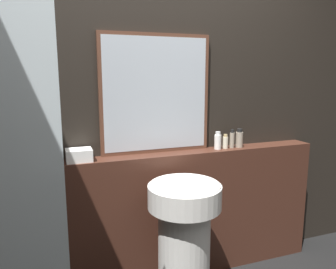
{
  "coord_description": "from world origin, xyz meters",
  "views": [
    {
      "loc": [
        -0.8,
        -0.89,
        1.54
      ],
      "look_at": [
        -0.04,
        1.18,
        1.13
      ],
      "focal_mm": 35.0,
      "sensor_mm": 36.0,
      "label": 1
    }
  ],
  "objects_px": {
    "conditioner_bottle": "(225,142)",
    "body_wash_bottle": "(239,139)",
    "mirror": "(156,94)",
    "shampoo_bottle": "(218,141)",
    "towel_stack": "(79,155)",
    "lotion_bottle": "(232,139)",
    "pedestal_sink": "(184,240)"
  },
  "relations": [
    {
      "from": "conditioner_bottle",
      "to": "body_wash_bottle",
      "type": "relative_size",
      "value": 0.76
    },
    {
      "from": "mirror",
      "to": "shampoo_bottle",
      "type": "bearing_deg",
      "value": -8.09
    },
    {
      "from": "towel_stack",
      "to": "conditioner_bottle",
      "type": "bearing_deg",
      "value": 0.0
    },
    {
      "from": "conditioner_bottle",
      "to": "body_wash_bottle",
      "type": "height_order",
      "value": "body_wash_bottle"
    },
    {
      "from": "shampoo_bottle",
      "to": "lotion_bottle",
      "type": "bearing_deg",
      "value": 0.0
    },
    {
      "from": "lotion_bottle",
      "to": "towel_stack",
      "type": "bearing_deg",
      "value": 180.0
    },
    {
      "from": "towel_stack",
      "to": "body_wash_bottle",
      "type": "relative_size",
      "value": 1.14
    },
    {
      "from": "body_wash_bottle",
      "to": "shampoo_bottle",
      "type": "bearing_deg",
      "value": 180.0
    },
    {
      "from": "pedestal_sink",
      "to": "body_wash_bottle",
      "type": "bearing_deg",
      "value": 31.76
    },
    {
      "from": "conditioner_bottle",
      "to": "lotion_bottle",
      "type": "xyz_separation_m",
      "value": [
        0.06,
        0.0,
        0.02
      ]
    },
    {
      "from": "pedestal_sink",
      "to": "lotion_bottle",
      "type": "distance_m",
      "value": 0.87
    },
    {
      "from": "mirror",
      "to": "conditioner_bottle",
      "type": "xyz_separation_m",
      "value": [
        0.54,
        -0.07,
        -0.37
      ]
    },
    {
      "from": "mirror",
      "to": "conditioner_bottle",
      "type": "relative_size",
      "value": 7.64
    },
    {
      "from": "mirror",
      "to": "towel_stack",
      "type": "height_order",
      "value": "mirror"
    },
    {
      "from": "mirror",
      "to": "lotion_bottle",
      "type": "xyz_separation_m",
      "value": [
        0.59,
        -0.07,
        -0.35
      ]
    },
    {
      "from": "pedestal_sink",
      "to": "lotion_bottle",
      "type": "relative_size",
      "value": 6.03
    },
    {
      "from": "pedestal_sink",
      "to": "body_wash_bottle",
      "type": "distance_m",
      "value": 0.91
    },
    {
      "from": "mirror",
      "to": "towel_stack",
      "type": "xyz_separation_m",
      "value": [
        -0.56,
        -0.07,
        -0.38
      ]
    },
    {
      "from": "shampoo_bottle",
      "to": "towel_stack",
      "type": "bearing_deg",
      "value": 180.0
    },
    {
      "from": "towel_stack",
      "to": "lotion_bottle",
      "type": "distance_m",
      "value": 1.15
    },
    {
      "from": "mirror",
      "to": "lotion_bottle",
      "type": "bearing_deg",
      "value": -6.42
    },
    {
      "from": "body_wash_bottle",
      "to": "lotion_bottle",
      "type": "bearing_deg",
      "value": 180.0
    },
    {
      "from": "conditioner_bottle",
      "to": "body_wash_bottle",
      "type": "bearing_deg",
      "value": 0.0
    },
    {
      "from": "pedestal_sink",
      "to": "shampoo_bottle",
      "type": "xyz_separation_m",
      "value": [
        0.44,
        0.39,
        0.54
      ]
    },
    {
      "from": "pedestal_sink",
      "to": "mirror",
      "type": "relative_size",
      "value": 1.04
    },
    {
      "from": "shampoo_bottle",
      "to": "lotion_bottle",
      "type": "distance_m",
      "value": 0.12
    },
    {
      "from": "mirror",
      "to": "body_wash_bottle",
      "type": "xyz_separation_m",
      "value": [
        0.66,
        -0.07,
        -0.35
      ]
    },
    {
      "from": "conditioner_bottle",
      "to": "lotion_bottle",
      "type": "relative_size",
      "value": 0.76
    },
    {
      "from": "mirror",
      "to": "shampoo_bottle",
      "type": "xyz_separation_m",
      "value": [
        0.47,
        -0.07,
        -0.36
      ]
    },
    {
      "from": "towel_stack",
      "to": "body_wash_bottle",
      "type": "bearing_deg",
      "value": 0.0
    },
    {
      "from": "pedestal_sink",
      "to": "body_wash_bottle",
      "type": "height_order",
      "value": "body_wash_bottle"
    },
    {
      "from": "mirror",
      "to": "lotion_bottle",
      "type": "height_order",
      "value": "mirror"
    }
  ]
}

